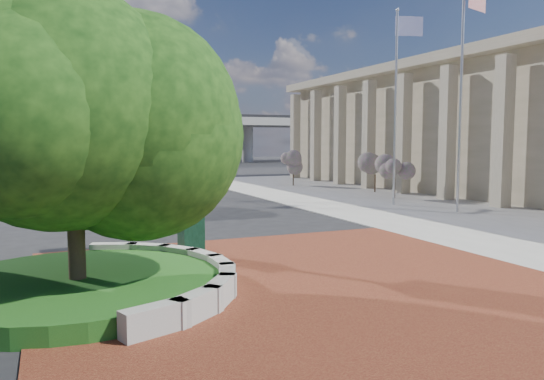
{
  "coord_description": "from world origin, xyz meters",
  "views": [
    {
      "loc": [
        -5.53,
        -11.91,
        3.32
      ],
      "look_at": [
        0.19,
        1.5,
        2.0
      ],
      "focal_mm": 35.0,
      "sensor_mm": 36.0,
      "label": 1
    }
  ],
  "objects": [
    {
      "name": "ground",
      "position": [
        0.0,
        0.0,
        0.0
      ],
      "size": [
        200.0,
        200.0,
        0.0
      ],
      "primitive_type": "plane",
      "color": "black",
      "rests_on": "ground"
    },
    {
      "name": "plaza",
      "position": [
        0.0,
        -1.0,
        0.02
      ],
      "size": [
        12.0,
        12.0,
        0.04
      ],
      "primitive_type": "cube",
      "color": "maroon",
      "rests_on": "ground"
    },
    {
      "name": "sidewalk",
      "position": [
        16.0,
        10.0,
        0.02
      ],
      "size": [
        20.0,
        50.0,
        0.04
      ],
      "primitive_type": "cube",
      "color": "#9E9B93",
      "rests_on": "ground"
    },
    {
      "name": "planter_wall",
      "position": [
        -2.71,
        -0.0,
        0.27
      ],
      "size": [
        2.96,
        6.77,
        0.54
      ],
      "color": "#9E9B93",
      "rests_on": "ground"
    },
    {
      "name": "grass_bed",
      "position": [
        -5.0,
        0.0,
        0.2
      ],
      "size": [
        6.1,
        6.1,
        0.4
      ],
      "primitive_type": "cylinder",
      "color": "#194112",
      "rests_on": "ground"
    },
    {
      "name": "overpass",
      "position": [
        -0.22,
        70.0,
        6.54
      ],
      "size": [
        90.0,
        12.0,
        7.5
      ],
      "color": "#9E9B93",
      "rests_on": "ground"
    },
    {
      "name": "tree_planter",
      "position": [
        -5.0,
        0.0,
        3.72
      ],
      "size": [
        5.2,
        5.2,
        6.33
      ],
      "color": "#38281C",
      "rests_on": "ground"
    },
    {
      "name": "tree_street",
      "position": [
        -4.0,
        18.0,
        3.24
      ],
      "size": [
        4.4,
        4.4,
        5.45
      ],
      "color": "#38281C",
      "rests_on": "ground"
    },
    {
      "name": "post_clock",
      "position": [
        -1.78,
        2.83,
        2.93
      ],
      "size": [
        1.2,
        1.2,
        5.34
      ],
      "color": "black",
      "rests_on": "ground"
    },
    {
      "name": "parked_car",
      "position": [
        1.45,
        40.07,
        0.77
      ],
      "size": [
        2.87,
        4.82,
        1.54
      ],
      "primitive_type": "imported",
      "rotation": [
        0.0,
        0.0,
        -0.25
      ],
      "color": "#530B13",
      "rests_on": "ground"
    },
    {
      "name": "flagpole_a",
      "position": [
        12.23,
        7.46,
        5.53
      ],
      "size": [
        1.65,
        0.51,
        10.79
      ],
      "color": "silver",
      "rests_on": "ground"
    },
    {
      "name": "flagpole_b",
      "position": [
        11.16,
        10.99,
        5.17
      ],
      "size": [
        1.55,
        0.42,
        10.1
      ],
      "color": "silver",
      "rests_on": "ground"
    },
    {
      "name": "street_lamp_near",
      "position": [
        0.77,
        22.93,
        6.05
      ],
      "size": [
        2.26,
        0.89,
        10.33
      ],
      "color": "slate",
      "rests_on": "ground"
    },
    {
      "name": "street_lamp_far",
      "position": [
        -3.9,
        40.21,
        5.09
      ],
      "size": [
        1.95,
        0.27,
        8.69
      ],
      "color": "slate",
      "rests_on": "ground"
    },
    {
      "name": "shrub_near",
      "position": [
        13.1,
        13.58,
        1.59
      ],
      "size": [
        1.2,
        1.2,
        2.2
      ],
      "color": "#38281C",
      "rests_on": "ground"
    },
    {
      "name": "shrub_mid",
      "position": [
        14.24,
        17.25,
        1.59
      ],
      "size": [
        1.2,
        1.2,
        2.2
      ],
      "color": "#38281C",
      "rests_on": "ground"
    },
    {
      "name": "shrub_far",
      "position": [
        11.58,
        24.15,
        1.59
      ],
      "size": [
        1.2,
        1.2,
        2.2
      ],
      "color": "#38281C",
      "rests_on": "ground"
    }
  ]
}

